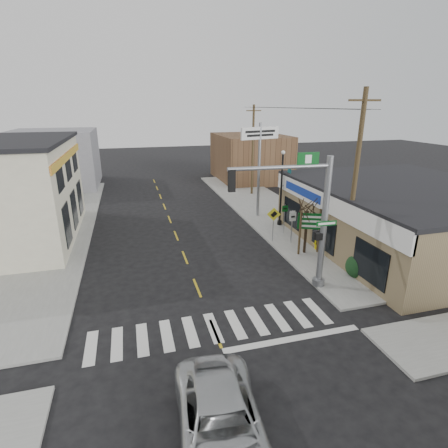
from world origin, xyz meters
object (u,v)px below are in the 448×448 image
object	(u,v)px
suv	(221,425)
dance_center_sign	(260,148)
lamp_post	(282,183)
traffic_signal_pole	(310,211)
bare_tree	(308,203)
utility_pole_near	(355,182)
guide_sign	(310,226)
fire_hydrant	(316,244)
utility_pole_far	(253,150)

from	to	relation	value
suv	dance_center_sign	size ratio (longest dim) A/B	0.68
lamp_post	dance_center_sign	distance (m)	3.73
traffic_signal_pole	lamp_post	distance (m)	10.01
bare_tree	utility_pole_near	distance (m)	3.41
guide_sign	utility_pole_near	size ratio (longest dim) A/B	0.29
lamp_post	suv	bearing A→B (deg)	-116.41
bare_tree	guide_sign	bearing A→B (deg)	-46.98
guide_sign	bare_tree	size ratio (longest dim) A/B	0.69
guide_sign	fire_hydrant	xyz separation A→B (m)	(0.82, 0.48, -1.48)
fire_hydrant	bare_tree	bearing A→B (deg)	-164.03
lamp_post	utility_pole_far	bearing A→B (deg)	85.44
guide_sign	utility_pole_near	world-z (taller)	utility_pole_near
traffic_signal_pole	dance_center_sign	size ratio (longest dim) A/B	0.91
guide_sign	utility_pole_near	distance (m)	4.16
guide_sign	dance_center_sign	bearing A→B (deg)	114.76
fire_hydrant	suv	bearing A→B (deg)	-129.12
traffic_signal_pole	guide_sign	bearing A→B (deg)	61.81
traffic_signal_pole	bare_tree	world-z (taller)	traffic_signal_pole
traffic_signal_pole	lamp_post	bearing A→B (deg)	75.83
traffic_signal_pole	utility_pole_far	xyz separation A→B (m)	(4.13, 19.75, 0.50)
suv	fire_hydrant	xyz separation A→B (m)	(9.56, 11.76, -0.22)
utility_pole_near	bare_tree	bearing A→B (deg)	119.98
traffic_signal_pole	bare_tree	size ratio (longest dim) A/B	1.66
suv	guide_sign	world-z (taller)	guide_sign
bare_tree	utility_pole_far	distance (m)	15.87
suv	traffic_signal_pole	world-z (taller)	traffic_signal_pole
traffic_signal_pole	bare_tree	distance (m)	4.66
suv	lamp_post	world-z (taller)	lamp_post
lamp_post	utility_pole_far	size ratio (longest dim) A/B	0.64
traffic_signal_pole	lamp_post	world-z (taller)	traffic_signal_pole
dance_center_sign	bare_tree	xyz separation A→B (m)	(0.10, -8.29, -2.40)
traffic_signal_pole	guide_sign	distance (m)	5.04
fire_hydrant	dance_center_sign	size ratio (longest dim) A/B	0.09
suv	fire_hydrant	size ratio (longest dim) A/B	7.61
guide_sign	fire_hydrant	distance (m)	1.76
guide_sign	lamp_post	distance (m)	5.92
suv	guide_sign	bearing A→B (deg)	57.53
guide_sign	dance_center_sign	distance (m)	9.31
traffic_signal_pole	lamp_post	xyz separation A→B (m)	(2.89, 9.56, -0.76)
guide_sign	lamp_post	xyz separation A→B (m)	(0.58, 5.69, 1.50)
suv	traffic_signal_pole	xyz separation A→B (m)	(6.44, 7.41, 3.53)
bare_tree	dance_center_sign	bearing A→B (deg)	90.72
utility_pole_far	suv	bearing A→B (deg)	-113.95
lamp_post	traffic_signal_pole	bearing A→B (deg)	-104.44
utility_pole_near	utility_pole_far	size ratio (longest dim) A/B	1.09
suv	traffic_signal_pole	bearing A→B (deg)	54.34
utility_pole_far	lamp_post	bearing A→B (deg)	-99.63
suv	fire_hydrant	distance (m)	15.16
guide_sign	utility_pole_near	xyz separation A→B (m)	(1.01, -2.47, 3.20)
fire_hydrant	lamp_post	size ratio (longest dim) A/B	0.12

